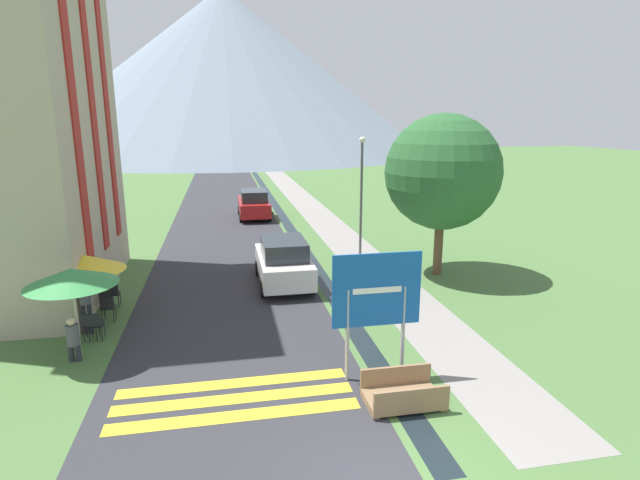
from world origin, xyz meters
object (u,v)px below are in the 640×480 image
at_px(streetlamp, 361,187).
at_px(tree_by_path, 443,172).
at_px(cafe_chair_far_right, 106,294).
at_px(person_standing_terrace, 85,302).
at_px(footbridge, 403,394).
at_px(cafe_umbrella_middle_yellow, 85,263).
at_px(parked_car_far, 254,204).
at_px(cafe_chair_near_left, 95,324).
at_px(road_sign, 377,298).
at_px(parked_car_near, 284,262).
at_px(cafe_chair_near_right, 90,324).
at_px(hotel_building, 11,101).
at_px(cafe_chair_middle, 108,306).
at_px(person_seated_near, 73,337).
at_px(cafe_chair_far_left, 113,293).
at_px(cafe_umbrella_front_green, 71,277).

height_order(streetlamp, tree_by_path, tree_by_path).
relative_size(cafe_chair_far_right, person_standing_terrace, 0.49).
height_order(footbridge, cafe_umbrella_middle_yellow, cafe_umbrella_middle_yellow).
bearing_deg(footbridge, cafe_umbrella_middle_yellow, 141.84).
bearing_deg(parked_car_far, cafe_chair_near_left, -107.84).
relative_size(road_sign, parked_car_near, 0.76).
relative_size(parked_car_near, cafe_chair_near_right, 4.94).
bearing_deg(parked_car_far, road_sign, -85.77).
bearing_deg(streetlamp, hotel_building, -168.31).
bearing_deg(cafe_chair_middle, footbridge, -35.44).
bearing_deg(person_seated_near, tree_by_path, 22.94).
distance_m(road_sign, tree_by_path, 9.42).
bearing_deg(parked_car_far, person_standing_terrace, -109.46).
xyz_separation_m(hotel_building, cafe_chair_near_right, (2.92, -4.68, -6.31)).
bearing_deg(cafe_chair_far_left, cafe_umbrella_middle_yellow, -88.13).
distance_m(hotel_building, cafe_umbrella_front_green, 7.91).
relative_size(cafe_chair_far_left, cafe_chair_middle, 1.00).
height_order(road_sign, person_standing_terrace, road_sign).
distance_m(cafe_chair_near_left, cafe_umbrella_front_green, 2.08).
bearing_deg(cafe_chair_near_left, tree_by_path, 22.26).
height_order(hotel_building, cafe_chair_far_left, hotel_building).
xyz_separation_m(parked_car_near, cafe_chair_middle, (-5.87, -2.59, -0.40)).
xyz_separation_m(cafe_chair_middle, cafe_chair_near_right, (-0.20, -1.38, 0.00)).
bearing_deg(cafe_chair_middle, tree_by_path, 16.73).
height_order(parked_car_near, cafe_chair_near_left, parked_car_near).
distance_m(cafe_chair_near_left, cafe_chair_far_right, 2.58).
bearing_deg(cafe_chair_middle, parked_car_near, 28.09).
distance_m(person_seated_near, person_standing_terrace, 1.81).
relative_size(cafe_chair_far_right, cafe_chair_middle, 1.00).
xyz_separation_m(person_standing_terrace, tree_by_path, (12.65, 3.53, 3.18)).
bearing_deg(parked_car_near, road_sign, -80.10).
bearing_deg(hotel_building, parked_car_near, -4.54).
height_order(parked_car_far, cafe_chair_middle, parked_car_far).
relative_size(cafe_chair_far_right, cafe_umbrella_middle_yellow, 0.36).
relative_size(parked_car_far, cafe_chair_far_left, 5.20).
distance_m(parked_car_near, cafe_chair_far_left, 6.12).
bearing_deg(parked_car_near, cafe_chair_far_right, -167.06).
distance_m(parked_car_far, tree_by_path, 15.42).
xyz_separation_m(road_sign, tree_by_path, (5.04, 7.67, 2.11)).
bearing_deg(cafe_chair_near_right, cafe_chair_far_left, 87.94).
bearing_deg(cafe_umbrella_middle_yellow, cafe_chair_far_right, 78.64).
xyz_separation_m(parked_car_near, cafe_chair_near_right, (-6.07, -3.97, -0.40)).
distance_m(parked_car_near, cafe_chair_near_left, 7.15).
distance_m(road_sign, cafe_chair_near_right, 8.37).
height_order(hotel_building, cafe_chair_middle, hotel_building).
height_order(cafe_chair_near_left, person_seated_near, person_seated_near).
xyz_separation_m(cafe_chair_middle, cafe_umbrella_front_green, (-0.21, -2.48, 1.77)).
bearing_deg(parked_car_near, cafe_chair_middle, -156.22).
distance_m(footbridge, tree_by_path, 10.85).
bearing_deg(cafe_chair_near_left, cafe_chair_far_right, 99.39).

